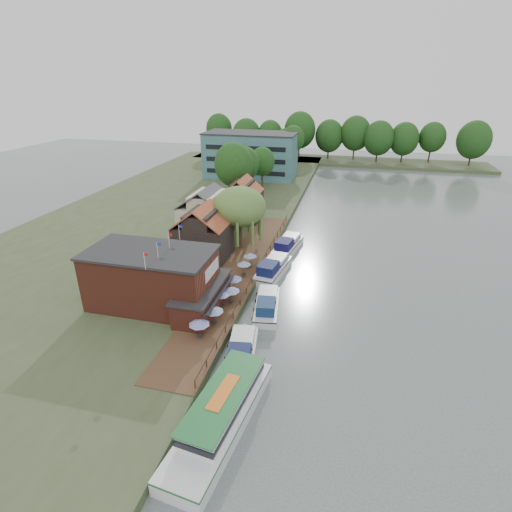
% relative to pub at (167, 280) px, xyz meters
% --- Properties ---
extents(ground, '(260.00, 260.00, 0.00)m').
position_rel_pub_xyz_m(ground, '(14.00, 1.00, -4.65)').
color(ground, '#495551').
rests_on(ground, ground).
extents(land_bank, '(50.00, 140.00, 1.00)m').
position_rel_pub_xyz_m(land_bank, '(-16.00, 36.00, -4.15)').
color(land_bank, '#384728').
rests_on(land_bank, ground).
extents(quay_deck, '(6.00, 50.00, 0.10)m').
position_rel_pub_xyz_m(quay_deck, '(6.00, 11.00, -3.60)').
color(quay_deck, '#47301E').
rests_on(quay_deck, land_bank).
extents(quay_rail, '(0.20, 49.00, 1.00)m').
position_rel_pub_xyz_m(quay_rail, '(8.70, 11.50, -3.15)').
color(quay_rail, black).
rests_on(quay_rail, land_bank).
extents(pub, '(20.00, 11.00, 7.30)m').
position_rel_pub_xyz_m(pub, '(0.00, 0.00, 0.00)').
color(pub, maroon).
rests_on(pub, land_bank).
extents(hotel_block, '(25.40, 12.40, 12.30)m').
position_rel_pub_xyz_m(hotel_block, '(-8.00, 71.00, 2.50)').
color(hotel_block, '#38666B').
rests_on(hotel_block, land_bank).
extents(cottage_a, '(8.60, 7.60, 8.50)m').
position_rel_pub_xyz_m(cottage_a, '(-1.00, 15.00, 0.60)').
color(cottage_a, black).
rests_on(cottage_a, land_bank).
extents(cottage_b, '(9.60, 8.60, 8.50)m').
position_rel_pub_xyz_m(cottage_b, '(-4.00, 25.00, 0.60)').
color(cottage_b, beige).
rests_on(cottage_b, land_bank).
extents(cottage_c, '(7.60, 7.60, 8.50)m').
position_rel_pub_xyz_m(cottage_c, '(0.00, 34.00, 0.60)').
color(cottage_c, black).
rests_on(cottage_c, land_bank).
extents(willow, '(8.60, 8.60, 10.43)m').
position_rel_pub_xyz_m(willow, '(3.50, 20.00, 1.56)').
color(willow, '#476B2D').
rests_on(willow, land_bank).
extents(umbrella_0, '(2.30, 2.30, 2.38)m').
position_rel_pub_xyz_m(umbrella_0, '(6.36, -5.73, -2.36)').
color(umbrella_0, navy).
rests_on(umbrella_0, quay_deck).
extents(umbrella_1, '(2.27, 2.27, 2.38)m').
position_rel_pub_xyz_m(umbrella_1, '(7.00, -2.88, -2.36)').
color(umbrella_1, '#1B4B98').
rests_on(umbrella_1, quay_deck).
extents(umbrella_2, '(2.30, 2.30, 2.38)m').
position_rel_pub_xyz_m(umbrella_2, '(6.55, 0.92, -2.36)').
color(umbrella_2, '#1B3497').
rests_on(umbrella_2, quay_deck).
extents(umbrella_3, '(2.32, 2.32, 2.38)m').
position_rel_pub_xyz_m(umbrella_3, '(7.47, 2.07, -2.36)').
color(umbrella_3, '#1B2798').
rests_on(umbrella_3, quay_deck).
extents(umbrella_4, '(2.33, 2.33, 2.38)m').
position_rel_pub_xyz_m(umbrella_4, '(6.87, 5.22, -2.36)').
color(umbrella_4, '#1B1F96').
rests_on(umbrella_4, quay_deck).
extents(umbrella_5, '(2.04, 2.04, 2.38)m').
position_rel_pub_xyz_m(umbrella_5, '(7.01, 9.85, -2.36)').
color(umbrella_5, navy).
rests_on(umbrella_5, quay_deck).
extents(umbrella_6, '(2.06, 2.06, 2.38)m').
position_rel_pub_xyz_m(umbrella_6, '(7.14, 12.82, -2.36)').
color(umbrella_6, navy).
rests_on(umbrella_6, quay_deck).
extents(cruiser_0, '(4.86, 10.58, 2.48)m').
position_rel_pub_xyz_m(cruiser_0, '(11.31, -6.67, -3.41)').
color(cruiser_0, silver).
rests_on(cruiser_0, ground).
extents(cruiser_1, '(4.65, 10.36, 2.43)m').
position_rel_pub_xyz_m(cruiser_1, '(11.85, 3.33, -3.44)').
color(cruiser_1, silver).
rests_on(cruiser_1, ground).
extents(cruiser_2, '(4.98, 11.25, 2.67)m').
position_rel_pub_xyz_m(cruiser_2, '(10.47, 13.60, -3.31)').
color(cruiser_2, silver).
rests_on(cruiser_2, ground).
extents(cruiser_3, '(4.88, 11.06, 2.62)m').
position_rel_pub_xyz_m(cruiser_3, '(11.08, 23.10, -3.34)').
color(cruiser_3, white).
rests_on(cruiser_3, ground).
extents(tour_boat, '(6.05, 15.48, 3.29)m').
position_rel_pub_xyz_m(tour_boat, '(12.07, -15.74, -3.00)').
color(tour_boat, silver).
rests_on(tour_boat, ground).
extents(swan, '(0.44, 0.44, 0.44)m').
position_rel_pub_xyz_m(swan, '(9.50, -12.08, -4.43)').
color(swan, white).
rests_on(swan, ground).
extents(bank_tree_0, '(8.14, 8.14, 13.93)m').
position_rel_pub_xyz_m(bank_tree_0, '(-4.13, 41.96, 3.31)').
color(bank_tree_0, '#143811').
rests_on(bank_tree_0, land_bank).
extents(bank_tree_1, '(6.78, 6.78, 11.96)m').
position_rel_pub_xyz_m(bank_tree_1, '(-3.76, 49.39, 2.33)').
color(bank_tree_1, '#143811').
rests_on(bank_tree_1, land_bank).
extents(bank_tree_2, '(6.17, 6.17, 10.67)m').
position_rel_pub_xyz_m(bank_tree_2, '(-1.51, 57.52, 1.68)').
color(bank_tree_2, '#143811').
rests_on(bank_tree_2, land_bank).
extents(bank_tree_3, '(6.57, 6.57, 13.74)m').
position_rel_pub_xyz_m(bank_tree_3, '(2.85, 77.73, 3.22)').
color(bank_tree_3, '#143811').
rests_on(bank_tree_3, land_bank).
extents(bank_tree_4, '(6.08, 6.08, 11.71)m').
position_rel_pub_xyz_m(bank_tree_4, '(-1.31, 87.89, 2.21)').
color(bank_tree_4, '#143811').
rests_on(bank_tree_4, land_bank).
extents(bank_tree_5, '(6.12, 6.12, 10.64)m').
position_rel_pub_xyz_m(bank_tree_5, '(0.16, 96.13, 1.67)').
color(bank_tree_5, '#143811').
rests_on(bank_tree_5, land_bank).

